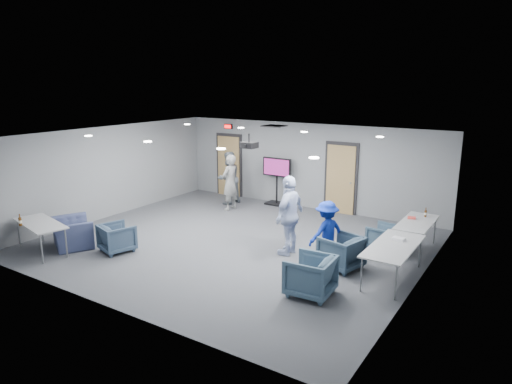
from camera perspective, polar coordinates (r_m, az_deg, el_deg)
The scene contains 29 objects.
floor at distance 11.62m, azimuth -2.76°, elevation -6.31°, with size 9.00×9.00×0.00m, color #3B3E43.
ceiling at distance 11.00m, azimuth -2.92°, elevation 7.03°, with size 9.00×9.00×0.00m, color white.
wall_back at distance 14.61m, azimuth 6.30°, elevation 3.26°, with size 9.00×0.02×2.70m, color slate.
wall_front at distance 8.43m, azimuth -18.84°, elevation -5.18°, with size 9.00×0.02×2.70m, color slate.
wall_left at distance 14.27m, azimuth -17.74°, elevation 2.45°, with size 0.02×8.00×2.70m, color slate.
wall_right at distance 9.45m, azimuth 20.05°, elevation -3.27°, with size 0.02×8.00×2.70m, color slate.
door_left at distance 16.15m, azimuth -3.38°, elevation 3.31°, with size 1.06×0.17×2.24m.
door_right at distance 14.14m, azimuth 10.55°, elevation 1.60°, with size 1.06×0.17×2.24m.
exit_sign at distance 15.94m, azimuth -3.49°, elevation 8.19°, with size 0.32×0.08×0.16m.
hvac_diffuser at distance 13.61m, azimuth 2.27°, elevation 8.25°, with size 0.60×0.60×0.03m, color black.
downlights at distance 11.00m, azimuth -2.92°, elevation 6.95°, with size 6.18×3.78×0.02m.
person_a at distance 14.33m, azimuth -3.28°, elevation 1.20°, with size 0.64×0.42×1.76m, color gray.
person_b at distance 15.05m, azimuth -3.45°, elevation 1.76°, with size 0.84×0.66×1.74m, color slate.
person_c at distance 10.62m, azimuth 4.22°, elevation -2.92°, with size 1.10×0.46×1.88m, color silver.
person_d at distance 10.30m, azimuth 8.80°, elevation -4.96°, with size 0.91×0.52×1.41m, color navy.
chair_right_a at distance 11.41m, azimuth 15.70°, elevation -5.52°, with size 0.67×0.69×0.63m, color #354A5C.
chair_right_b at distance 10.13m, azimuth 10.60°, elevation -7.38°, with size 0.79×0.81×0.74m, color #324456.
chair_right_c at distance 8.83m, azimuth 6.80°, elevation -10.35°, with size 0.83×0.85×0.78m, color #3E576C.
chair_front_a at distance 11.42m, azimuth -16.97°, elevation -5.48°, with size 0.72×0.75×0.68m, color #34465B.
chair_front_b at distance 12.11m, azimuth -22.17°, elevation -4.77°, with size 1.07×0.94×0.70m, color #3A4264.
table_right_a at distance 11.50m, azimuth 19.47°, elevation -3.75°, with size 0.71×1.70×0.73m.
table_right_b at distance 9.74m, azimuth 16.82°, elevation -6.61°, with size 0.82×1.98×0.73m.
table_front_left at distance 11.91m, azimuth -25.37°, elevation -3.71°, with size 1.80×1.07×0.73m.
bottle_front at distance 11.82m, azimuth -27.39°, elevation -3.28°, with size 0.07×0.07×0.28m.
bottle_right at distance 11.93m, azimuth 20.43°, elevation -2.53°, with size 0.06×0.06×0.24m.
snack_box at distance 11.69m, azimuth 18.88°, elevation -3.06°, with size 0.19×0.13×0.04m, color #E44239.
wrapper at distance 10.05m, azimuth 17.39°, elevation -5.62°, with size 0.25×0.17×0.06m, color white.
tv_stand at distance 14.91m, azimuth 2.62°, elevation 1.72°, with size 1.02×0.48×1.56m.
projector at distance 11.58m, azimuth -0.90°, elevation 5.90°, with size 0.40×0.38×0.37m.
Camera 1 is at (6.35, -8.89, 3.97)m, focal length 32.00 mm.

